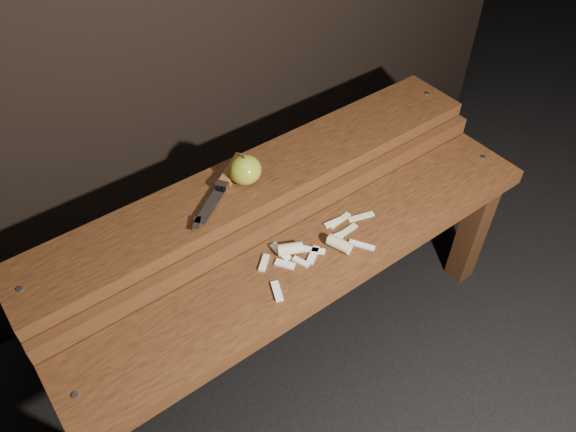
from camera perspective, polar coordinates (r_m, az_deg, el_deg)
ground at (r=1.61m, az=1.31°, el=-12.54°), size 60.00×60.00×0.00m
bench_front_tier at (r=1.29m, az=3.23°, el=-6.07°), size 1.20×0.20×0.42m
bench_rear_tier at (r=1.37m, az=-2.64°, el=1.47°), size 1.20×0.21×0.50m
apple at (r=1.28m, az=-4.39°, el=4.71°), size 0.08×0.08×0.08m
knife at (r=1.29m, az=-6.22°, el=3.76°), size 0.22×0.16×0.02m
apple_scraps at (r=1.25m, az=2.71°, el=-3.17°), size 0.34×0.15×0.03m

